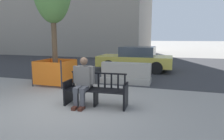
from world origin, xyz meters
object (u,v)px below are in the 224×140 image
construction_fence (56,71)px  seated_person (83,80)px  jersey_barrier_centre (126,75)px  street_bench (96,91)px  car_taxi_near (136,59)px

construction_fence → seated_person: bearing=-43.1°
seated_person → jersey_barrier_centre: seated_person is taller
street_bench → construction_fence: 3.12m
street_bench → construction_fence: size_ratio=1.32×
jersey_barrier_centre → construction_fence: construction_fence is taller
seated_person → street_bench: bearing=12.0°
street_bench → jersey_barrier_centre: street_bench is taller
jersey_barrier_centre → construction_fence: bearing=-160.0°
street_bench → construction_fence: construction_fence is taller
construction_fence → jersey_barrier_centre: bearing=20.0°
jersey_barrier_centre → car_taxi_near: (-0.19, 3.21, 0.32)m
jersey_barrier_centre → car_taxi_near: 3.23m
jersey_barrier_centre → construction_fence: (-2.63, -0.96, 0.18)m
street_bench → jersey_barrier_centre: (0.16, 2.87, -0.06)m
car_taxi_near → construction_fence: bearing=-120.3°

